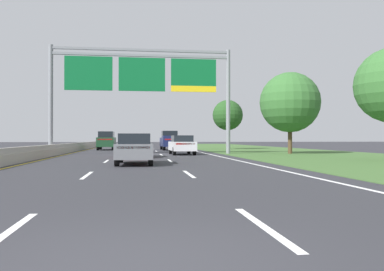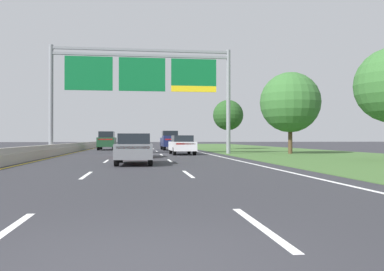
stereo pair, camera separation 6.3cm
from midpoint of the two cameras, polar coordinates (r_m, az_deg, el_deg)
ground_plane at (r=39.44m, az=-7.64°, el=-2.33°), size 220.00×220.00×0.00m
lane_striping at (r=38.98m, az=-7.64°, el=-2.35°), size 11.96×106.00×0.01m
grass_verge_right at (r=41.83m, az=11.85°, el=-2.20°), size 14.00×110.00×0.02m
median_barrier_concrete at (r=39.98m, az=-17.15°, el=-1.79°), size 0.60×110.00×0.85m
overhead_sign_gantry at (r=34.19m, az=-7.12°, el=8.00°), size 15.06×0.42×8.94m
pickup_truck_navy at (r=46.34m, az=-3.16°, el=-0.72°), size 2.09×5.43×2.20m
car_red_centre_lane_sedan at (r=28.67m, az=-8.07°, el=-1.43°), size 1.92×4.44×1.57m
car_darkgreen_left_lane_suv at (r=47.47m, az=-12.01°, el=-0.67°), size 1.91×4.71×2.11m
car_grey_centre_lane_sedan at (r=20.96m, az=-8.16°, el=-1.80°), size 1.92×4.44×1.57m
car_white_right_lane_sedan at (r=33.27m, az=-1.49°, el=-1.29°), size 1.93×4.44×1.57m
roadside_tree_mid at (r=35.74m, az=13.61°, el=4.56°), size 5.16×5.16×7.01m
roadside_tree_far at (r=50.00m, az=5.03°, el=2.87°), size 3.74×3.74×6.07m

